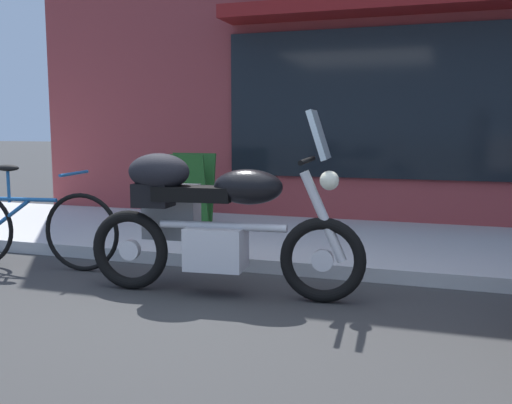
{
  "coord_description": "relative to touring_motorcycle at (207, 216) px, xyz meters",
  "views": [
    {
      "loc": [
        1.59,
        -3.45,
        1.27
      ],
      "look_at": [
        0.2,
        0.72,
        0.7
      ],
      "focal_mm": 40.61,
      "sensor_mm": 36.0,
      "label": 1
    }
  ],
  "objects": [
    {
      "name": "parked_bicycle",
      "position": [
        -1.84,
        0.22,
        -0.22
      ],
      "size": [
        1.71,
        0.48,
        0.94
      ],
      "color": "black",
      "rests_on": "ground_plane"
    },
    {
      "name": "touring_motorcycle",
      "position": [
        0.0,
        0.0,
        0.0
      ],
      "size": [
        2.14,
        0.62,
        1.39
      ],
      "color": "black",
      "rests_on": "ground_plane"
    },
    {
      "name": "sandwich_board_sign",
      "position": [
        -1.14,
        2.09,
        -0.05
      ],
      "size": [
        0.55,
        0.4,
        0.84
      ],
      "color": "#1E511E",
      "rests_on": "sidewalk_curb"
    },
    {
      "name": "ground_plane",
      "position": [
        0.13,
        -0.54,
        -0.6
      ],
      "size": [
        80.0,
        80.0,
        0.0
      ],
      "primitive_type": "plane",
      "color": "#333333"
    }
  ]
}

